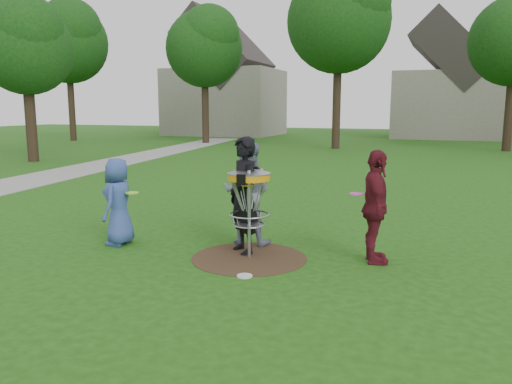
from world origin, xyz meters
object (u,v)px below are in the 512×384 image
(player_black, at_px, (244,195))
(player_grey, at_px, (247,193))
(player_maroon, at_px, (375,207))
(player_blue, at_px, (118,202))
(disc_golf_basket, at_px, (249,194))

(player_black, xyz_separation_m, player_grey, (-0.15, 0.53, -0.05))
(player_grey, xyz_separation_m, player_maroon, (2.19, -0.34, -0.03))
(player_blue, height_order, disc_golf_basket, player_blue)
(player_blue, height_order, player_grey, player_grey)
(player_grey, xyz_separation_m, disc_golf_basket, (0.35, -0.81, 0.13))
(player_maroon, bearing_deg, player_black, 80.54)
(disc_golf_basket, bearing_deg, player_blue, -179.93)
(player_grey, bearing_deg, player_maroon, 167.86)
(player_maroon, xyz_separation_m, disc_golf_basket, (-1.84, -0.46, 0.16))
(player_blue, distance_m, player_grey, 2.20)
(player_maroon, bearing_deg, player_blue, 81.62)
(player_black, relative_size, player_maroon, 1.09)
(player_blue, distance_m, player_maroon, 4.25)
(player_blue, relative_size, disc_golf_basket, 1.07)
(player_blue, relative_size, player_black, 0.79)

